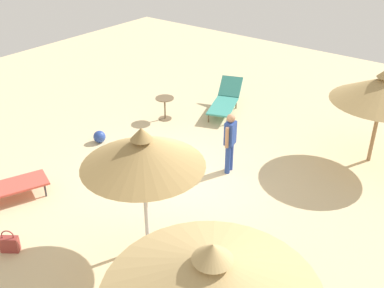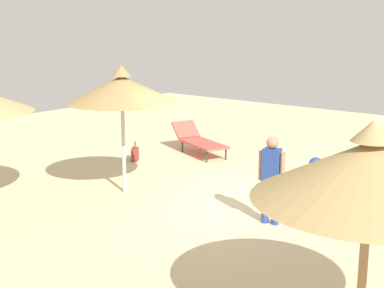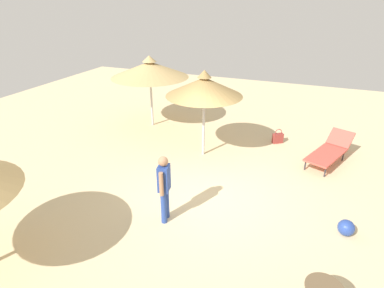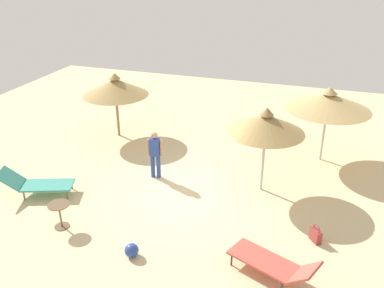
{
  "view_description": "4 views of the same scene",
  "coord_description": "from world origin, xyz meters",
  "px_view_note": "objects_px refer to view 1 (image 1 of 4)",
  "views": [
    {
      "loc": [
        -6.89,
        -5.78,
        6.11
      ],
      "look_at": [
        -0.07,
        -0.52,
        1.36
      ],
      "focal_mm": 42.86,
      "sensor_mm": 36.0,
      "label": 1
    },
    {
      "loc": [
        5.96,
        -8.54,
        3.46
      ],
      "look_at": [
        -0.72,
        -0.2,
        1.08
      ],
      "focal_mm": 51.28,
      "sensor_mm": 36.0,
      "label": 2
    },
    {
      "loc": [
        6.37,
        2.04,
        4.5
      ],
      "look_at": [
        -0.06,
        -0.51,
        1.25
      ],
      "focal_mm": 29.64,
      "sensor_mm": 36.0,
      "label": 3
    },
    {
      "loc": [
        -3.36,
        9.94,
        6.54
      ],
      "look_at": [
        0.1,
        -0.5,
        1.38
      ],
      "focal_mm": 38.52,
      "sensor_mm": 36.0,
      "label": 4
    }
  ],
  "objects_px": {
    "person_standing_far_left": "(230,140)",
    "side_table_round": "(165,105)",
    "parasol_umbrella_front": "(212,276)",
    "parasol_umbrella_back": "(384,89)",
    "handbag": "(9,244)",
    "beach_ball": "(99,137)",
    "parasol_umbrella_center": "(143,152)",
    "lounge_chair_near_right": "(225,100)"
  },
  "relations": [
    {
      "from": "person_standing_far_left",
      "to": "side_table_round",
      "type": "bearing_deg",
      "value": 67.71
    },
    {
      "from": "parasol_umbrella_front",
      "to": "person_standing_far_left",
      "type": "distance_m",
      "value": 5.86
    },
    {
      "from": "parasol_umbrella_back",
      "to": "person_standing_far_left",
      "type": "height_order",
      "value": "parasol_umbrella_back"
    },
    {
      "from": "handbag",
      "to": "beach_ball",
      "type": "distance_m",
      "value": 4.51
    },
    {
      "from": "parasol_umbrella_center",
      "to": "handbag",
      "type": "relative_size",
      "value": 5.23
    },
    {
      "from": "parasol_umbrella_center",
      "to": "beach_ball",
      "type": "distance_m",
      "value": 5.04
    },
    {
      "from": "parasol_umbrella_front",
      "to": "person_standing_far_left",
      "type": "bearing_deg",
      "value": 30.87
    },
    {
      "from": "lounge_chair_near_right",
      "to": "beach_ball",
      "type": "distance_m",
      "value": 4.18
    },
    {
      "from": "side_table_round",
      "to": "handbag",
      "type": "bearing_deg",
      "value": -166.84
    },
    {
      "from": "side_table_round",
      "to": "person_standing_far_left",
      "type": "bearing_deg",
      "value": -112.29
    },
    {
      "from": "parasol_umbrella_center",
      "to": "person_standing_far_left",
      "type": "relative_size",
      "value": 1.68
    },
    {
      "from": "person_standing_far_left",
      "to": "handbag",
      "type": "distance_m",
      "value": 5.34
    },
    {
      "from": "parasol_umbrella_center",
      "to": "lounge_chair_near_right",
      "type": "height_order",
      "value": "parasol_umbrella_center"
    },
    {
      "from": "parasol_umbrella_front",
      "to": "parasol_umbrella_back",
      "type": "xyz_separation_m",
      "value": [
        7.57,
        0.35,
        -0.14
      ]
    },
    {
      "from": "parasol_umbrella_back",
      "to": "person_standing_far_left",
      "type": "distance_m",
      "value": 3.86
    },
    {
      "from": "parasol_umbrella_center",
      "to": "person_standing_far_left",
      "type": "bearing_deg",
      "value": 5.36
    },
    {
      "from": "parasol_umbrella_center",
      "to": "lounge_chair_near_right",
      "type": "distance_m",
      "value": 6.9
    },
    {
      "from": "parasol_umbrella_front",
      "to": "parasol_umbrella_back",
      "type": "relative_size",
      "value": 1.11
    },
    {
      "from": "lounge_chair_near_right",
      "to": "side_table_round",
      "type": "xyz_separation_m",
      "value": [
        -1.61,
        1.13,
        0.08
      ]
    },
    {
      "from": "parasol_umbrella_front",
      "to": "beach_ball",
      "type": "height_order",
      "value": "parasol_umbrella_front"
    },
    {
      "from": "parasol_umbrella_front",
      "to": "side_table_round",
      "type": "height_order",
      "value": "parasol_umbrella_front"
    },
    {
      "from": "parasol_umbrella_back",
      "to": "parasol_umbrella_center",
      "type": "bearing_deg",
      "value": 159.12
    },
    {
      "from": "handbag",
      "to": "parasol_umbrella_back",
      "type": "bearing_deg",
      "value": -29.37
    },
    {
      "from": "side_table_round",
      "to": "lounge_chair_near_right",
      "type": "bearing_deg",
      "value": -34.96
    },
    {
      "from": "handbag",
      "to": "beach_ball",
      "type": "relative_size",
      "value": 1.49
    },
    {
      "from": "parasol_umbrella_back",
      "to": "handbag",
      "type": "height_order",
      "value": "parasol_umbrella_back"
    },
    {
      "from": "side_table_round",
      "to": "parasol_umbrella_back",
      "type": "bearing_deg",
      "value": -76.95
    },
    {
      "from": "person_standing_far_left",
      "to": "handbag",
      "type": "bearing_deg",
      "value": 160.95
    },
    {
      "from": "person_standing_far_left",
      "to": "side_table_round",
      "type": "relative_size",
      "value": 2.24
    },
    {
      "from": "parasol_umbrella_front",
      "to": "parasol_umbrella_back",
      "type": "bearing_deg",
      "value": 2.68
    },
    {
      "from": "lounge_chair_near_right",
      "to": "side_table_round",
      "type": "relative_size",
      "value": 3.12
    },
    {
      "from": "lounge_chair_near_right",
      "to": "person_standing_far_left",
      "type": "xyz_separation_m",
      "value": [
        -2.93,
        -2.08,
        0.5
      ]
    },
    {
      "from": "parasol_umbrella_center",
      "to": "side_table_round",
      "type": "relative_size",
      "value": 3.78
    },
    {
      "from": "lounge_chair_near_right",
      "to": "person_standing_far_left",
      "type": "bearing_deg",
      "value": -144.58
    },
    {
      "from": "parasol_umbrella_front",
      "to": "person_standing_far_left",
      "type": "relative_size",
      "value": 1.78
    },
    {
      "from": "beach_ball",
      "to": "parasol_umbrella_back",
      "type": "bearing_deg",
      "value": -60.15
    },
    {
      "from": "parasol_umbrella_back",
      "to": "parasol_umbrella_center",
      "type": "distance_m",
      "value": 6.38
    },
    {
      "from": "side_table_round",
      "to": "beach_ball",
      "type": "height_order",
      "value": "side_table_round"
    },
    {
      "from": "handbag",
      "to": "side_table_round",
      "type": "xyz_separation_m",
      "value": [
        6.32,
        1.48,
        0.29
      ]
    },
    {
      "from": "person_standing_far_left",
      "to": "side_table_round",
      "type": "xyz_separation_m",
      "value": [
        1.31,
        3.21,
        -0.41
      ]
    },
    {
      "from": "handbag",
      "to": "side_table_round",
      "type": "bearing_deg",
      "value": 13.16
    },
    {
      "from": "lounge_chair_near_right",
      "to": "side_table_round",
      "type": "distance_m",
      "value": 1.97
    }
  ]
}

